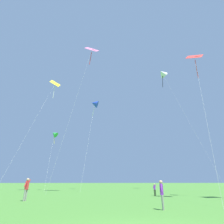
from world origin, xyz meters
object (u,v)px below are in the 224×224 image
at_px(kite_blue_delta, 95,104).
at_px(kite_white_distant, 162,73).
at_px(person_child_small, 155,188).
at_px(person_foreground_watcher, 27,187).
at_px(kite_red_high, 195,61).
at_px(kite_pink_low, 91,53).
at_px(kite_yellow_diamond, 54,87).
at_px(person_near_tree, 162,192).
at_px(kite_green_small, 54,134).

distance_m(kite_blue_delta, kite_white_distant, 18.50).
xyz_separation_m(kite_white_distant, person_child_small, (-8.59, -14.74, -25.51)).
relative_size(kite_blue_delta, person_foreground_watcher, 10.92).
bearing_deg(kite_red_high, kite_pink_low, 139.52).
distance_m(kite_red_high, person_foreground_watcher, 20.76).
bearing_deg(kite_red_high, person_child_small, 129.45).
distance_m(kite_yellow_diamond, kite_white_distant, 25.81).
bearing_deg(person_near_tree, kite_yellow_diamond, 123.34).
relative_size(kite_yellow_diamond, kite_green_small, 1.89).
bearing_deg(kite_blue_delta, kite_red_high, -59.00).
height_order(kite_yellow_diamond, kite_blue_delta, kite_yellow_diamond).
xyz_separation_m(kite_pink_low, kite_green_small, (-7.10, 8.15, -13.46)).
relative_size(kite_white_distant, person_near_tree, 18.11).
bearing_deg(kite_blue_delta, person_foreground_watcher, -101.86).
distance_m(kite_blue_delta, kite_red_high, 23.82).
bearing_deg(kite_blue_delta, kite_pink_low, -93.47).
bearing_deg(kite_yellow_diamond, kite_pink_low, -31.96).
relative_size(kite_green_small, kite_blue_delta, 0.59).
relative_size(kite_yellow_diamond, person_child_small, 16.93).
relative_size(kite_yellow_diamond, kite_blue_delta, 1.12).
distance_m(kite_green_small, kite_red_high, 27.65).
bearing_deg(kite_yellow_diamond, person_near_tree, -56.66).
relative_size(person_near_tree, person_foreground_watcher, 0.89).
xyz_separation_m(person_near_tree, person_foreground_watcher, (-9.47, 5.13, 0.12)).
xyz_separation_m(kite_pink_low, kite_yellow_diamond, (-7.36, 4.59, -4.84)).
xyz_separation_m(kite_green_small, kite_blue_delta, (7.66, 1.19, 7.40)).
distance_m(kite_pink_low, kite_white_distant, 19.44).
bearing_deg(kite_pink_low, person_foreground_watcher, -108.98).
relative_size(kite_pink_low, kite_white_distant, 0.94).
bearing_deg(person_near_tree, kite_white_distant, 65.89).
xyz_separation_m(kite_green_small, person_near_tree, (12.99, -23.69, -9.34)).
xyz_separation_m(kite_pink_low, person_foreground_watcher, (-3.58, -10.42, -22.69)).
relative_size(kite_green_small, kite_white_distant, 0.40).
height_order(kite_red_high, person_child_small, kite_red_high).
height_order(kite_yellow_diamond, person_near_tree, kite_yellow_diamond).
bearing_deg(kite_green_small, kite_yellow_diamond, -94.18).
bearing_deg(kite_pink_low, kite_white_distant, 28.42).
xyz_separation_m(kite_blue_delta, person_child_small, (7.79, -14.91, -16.92)).
height_order(kite_green_small, kite_red_high, kite_red_high).
distance_m(kite_pink_low, kite_yellow_diamond, 9.93).
relative_size(kite_white_distant, person_foreground_watcher, 16.06).
relative_size(kite_yellow_diamond, kite_red_high, 1.35).
bearing_deg(kite_white_distant, kite_green_small, -177.57).
bearing_deg(person_foreground_watcher, kite_white_distant, 43.65).
bearing_deg(person_child_small, kite_blue_delta, 117.59).
relative_size(kite_green_small, person_near_tree, 7.25).
height_order(kite_blue_delta, kite_white_distant, kite_white_distant).
bearing_deg(kite_white_distant, kite_pink_low, -151.58).
height_order(kite_yellow_diamond, kite_white_distant, kite_white_distant).
distance_m(kite_pink_low, kite_red_high, 19.34).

